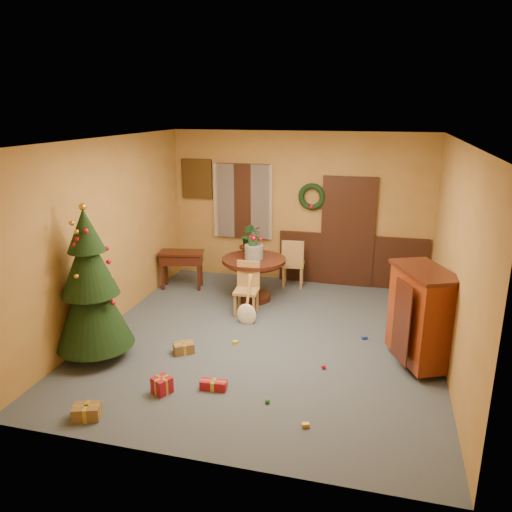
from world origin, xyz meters
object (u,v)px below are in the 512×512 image
(dining_table, at_px, (254,271))
(sideboard, at_px, (422,314))
(christmas_tree, at_px, (91,287))
(chair_near, at_px, (247,286))
(writing_desk, at_px, (182,261))

(dining_table, xyz_separation_m, sideboard, (2.72, -1.70, 0.18))
(christmas_tree, bearing_deg, dining_table, 58.94)
(dining_table, relative_size, christmas_tree, 0.52)
(chair_near, distance_m, sideboard, 2.90)
(christmas_tree, relative_size, sideboard, 1.61)
(chair_near, xyz_separation_m, writing_desk, (-1.52, 0.86, 0.07))
(dining_table, relative_size, writing_desk, 1.30)
(christmas_tree, xyz_separation_m, writing_desk, (0.09, 2.86, -0.48))
(sideboard, bearing_deg, dining_table, 147.98)
(writing_desk, bearing_deg, chair_near, -29.53)
(chair_near, bearing_deg, christmas_tree, -128.83)
(christmas_tree, height_order, writing_desk, christmas_tree)
(christmas_tree, xyz_separation_m, sideboard, (4.28, 0.90, -0.31))
(christmas_tree, distance_m, writing_desk, 2.90)
(christmas_tree, bearing_deg, sideboard, 11.87)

